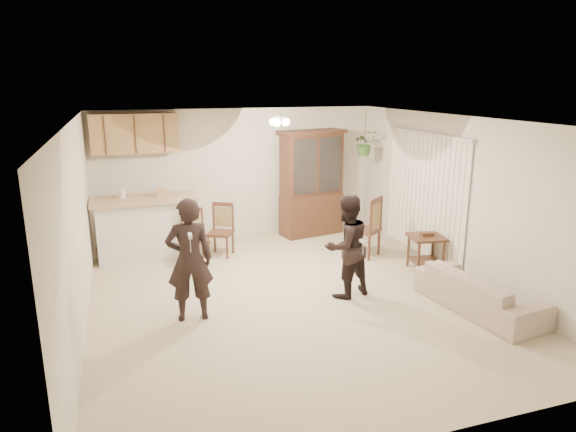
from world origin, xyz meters
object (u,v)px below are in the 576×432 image
object	(u,v)px
chair_bar	(196,248)
chair_hutch_left	(221,241)
adult	(189,253)
chair_hutch_right	(364,239)
child	(346,251)
side_table	(426,252)
china_hutch	(311,184)
sofa	(480,285)

from	to	relation	value
chair_bar	chair_hutch_left	world-z (taller)	chair_hutch_left
adult	chair_hutch_right	distance (m)	3.65
child	side_table	distance (m)	1.79
side_table	chair_bar	bearing A→B (deg)	156.34
china_hutch	chair_hutch_left	bearing A→B (deg)	-170.44
adult	sofa	bearing A→B (deg)	169.21
adult	china_hutch	bearing A→B (deg)	-128.51
china_hutch	chair_hutch_right	bearing A→B (deg)	-86.52
china_hutch	chair_bar	size ratio (longest dim) A/B	2.29
chair_hutch_right	china_hutch	bearing A→B (deg)	-112.53
sofa	chair_hutch_right	size ratio (longest dim) A/B	1.75
china_hutch	chair_bar	distance (m)	2.77
child	chair_hutch_right	bearing A→B (deg)	-139.70
sofa	chair_bar	xyz separation A→B (m)	(-3.33, 3.08, -0.11)
chair_bar	chair_hutch_left	size ratio (longest dim) A/B	0.99
sofa	chair_hutch_right	world-z (taller)	chair_hutch_right
china_hutch	side_table	distance (m)	2.83
adult	chair_bar	bearing A→B (deg)	-96.15
adult	chair_hutch_left	xyz separation A→B (m)	(0.84, 2.37, -0.64)
china_hutch	chair_hutch_right	xyz separation A→B (m)	(0.41, -1.56, -0.73)
adult	chair_hutch_right	xyz separation A→B (m)	(3.24, 1.57, -0.60)
adult	chair_bar	size ratio (longest dim) A/B	1.97
child	china_hutch	bearing A→B (deg)	-116.75
china_hutch	adult	bearing A→B (deg)	-143.43
chair_hutch_left	chair_hutch_right	xyz separation A→B (m)	(2.40, -0.80, 0.04)
child	chair_hutch_right	world-z (taller)	child
china_hutch	chair_hutch_left	size ratio (longest dim) A/B	2.25
chair_hutch_left	chair_hutch_right	bearing A→B (deg)	10.76
side_table	child	bearing A→B (deg)	-162.27
chair_hutch_left	adult	bearing A→B (deg)	-80.38
child	chair_bar	size ratio (longest dim) A/B	1.48
sofa	chair_hutch_left	bearing A→B (deg)	33.65
sofa	adult	bearing A→B (deg)	68.57
china_hutch	chair_hutch_right	distance (m)	1.77
adult	side_table	size ratio (longest dim) A/B	2.79
child	chair_hutch_left	size ratio (longest dim) A/B	1.46
side_table	chair_hutch_left	bearing A→B (deg)	149.52
chair_bar	chair_hutch_right	world-z (taller)	chair_hutch_right
china_hutch	chair_hutch_right	world-z (taller)	china_hutch
chair_bar	chair_hutch_left	xyz separation A→B (m)	(0.48, 0.25, 0.00)
chair_hutch_left	chair_hutch_right	distance (m)	2.53
china_hutch	chair_hutch_right	size ratio (longest dim) A/B	1.95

